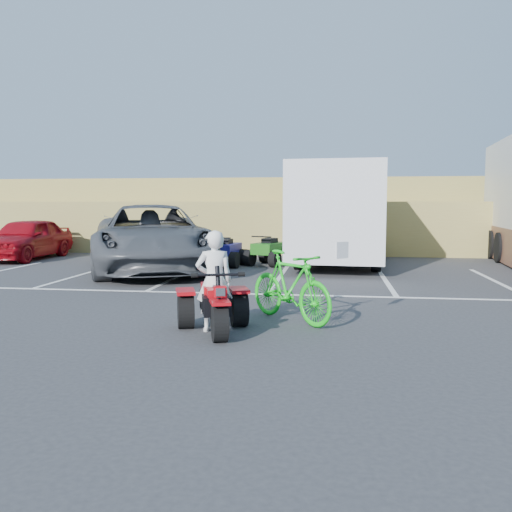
# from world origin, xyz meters

# --- Properties ---
(ground) EXTENTS (100.00, 100.00, 0.00)m
(ground) POSITION_xyz_m (0.00, 0.00, 0.00)
(ground) COLOR #323235
(ground) RESTS_ON ground
(parking_stripes) EXTENTS (28.00, 5.16, 0.01)m
(parking_stripes) POSITION_xyz_m (0.87, 4.07, 0.00)
(parking_stripes) COLOR white
(parking_stripes) RESTS_ON ground
(grass_embankment) EXTENTS (40.00, 8.50, 3.10)m
(grass_embankment) POSITION_xyz_m (0.00, 15.48, 1.42)
(grass_embankment) COLOR #9C8A47
(grass_embankment) RESTS_ON ground
(red_trike_atv) EXTENTS (1.54, 1.77, 0.97)m
(red_trike_atv) POSITION_xyz_m (-0.36, -1.14, 0.00)
(red_trike_atv) COLOR #AB0911
(red_trike_atv) RESTS_ON ground
(rider) EXTENTS (0.65, 0.53, 1.54)m
(rider) POSITION_xyz_m (-0.41, -1.00, 0.77)
(rider) COLOR white
(rider) RESTS_ON ground
(green_dirt_bike) EXTENTS (1.76, 1.76, 1.17)m
(green_dirt_bike) POSITION_xyz_m (0.68, -0.16, 0.58)
(green_dirt_bike) COLOR #14BF19
(green_dirt_bike) RESTS_ON ground
(grey_pickup) EXTENTS (5.50, 7.53, 1.90)m
(grey_pickup) POSITION_xyz_m (-3.81, 6.05, 0.95)
(grey_pickup) COLOR #4A4D52
(grey_pickup) RESTS_ON ground
(red_car) EXTENTS (1.75, 4.23, 1.43)m
(red_car) POSITION_xyz_m (-9.18, 8.51, 0.72)
(red_car) COLOR #9C0812
(red_car) RESTS_ON ground
(cargo_trailer) EXTENTS (3.14, 6.79, 3.08)m
(cargo_trailer) POSITION_xyz_m (1.63, 8.41, 1.67)
(cargo_trailer) COLOR silver
(cargo_trailer) RESTS_ON ground
(quad_atv_blue) EXTENTS (1.25, 1.57, 0.94)m
(quad_atv_blue) POSITION_xyz_m (-1.90, 7.41, 0.00)
(quad_atv_blue) COLOR navy
(quad_atv_blue) RESTS_ON ground
(quad_atv_green) EXTENTS (1.55, 1.76, 0.95)m
(quad_atv_green) POSITION_xyz_m (-0.59, 7.85, 0.00)
(quad_atv_green) COLOR #1C6216
(quad_atv_green) RESTS_ON ground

